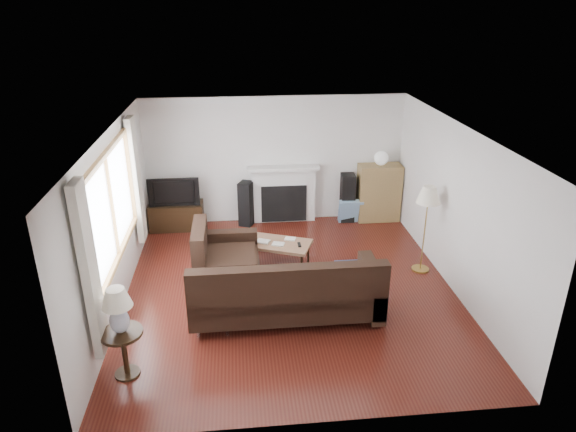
{
  "coord_description": "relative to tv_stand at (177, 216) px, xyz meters",
  "views": [
    {
      "loc": [
        -0.73,
        -6.86,
        4.17
      ],
      "look_at": [
        0.0,
        0.3,
        1.1
      ],
      "focal_mm": 32.0,
      "sensor_mm": 36.0,
      "label": 1
    }
  ],
  "objects": [
    {
      "name": "speaker_right",
      "position": [
        3.38,
        0.06,
        0.23
      ],
      "size": [
        0.28,
        0.33,
        0.97
      ],
      "primitive_type": "cube",
      "rotation": [
        0.0,
        0.0,
        -0.04
      ],
      "color": "black",
      "rests_on": "ground"
    },
    {
      "name": "room",
      "position": [
        1.96,
        -2.49,
        0.99
      ],
      "size": [
        5.1,
        5.6,
        2.54
      ],
      "color": "#4C1810",
      "rests_on": "ground"
    },
    {
      "name": "side_table",
      "position": [
        -0.19,
        -4.25,
        0.05
      ],
      "size": [
        0.49,
        0.49,
        0.61
      ],
      "primitive_type": "cube",
      "color": "black",
      "rests_on": "ground"
    },
    {
      "name": "curtain_near",
      "position": [
        -0.44,
        -4.21,
        1.14
      ],
      "size": [
        0.1,
        0.35,
        2.1
      ],
      "primitive_type": "cube",
      "color": "beige",
      "rests_on": "room"
    },
    {
      "name": "table_lamp",
      "position": [
        -0.19,
        -4.25,
        0.64
      ],
      "size": [
        0.35,
        0.35,
        0.57
      ],
      "primitive_type": "cube",
      "color": "silver",
      "rests_on": "side_table"
    },
    {
      "name": "globe_lamp",
      "position": [
        4.01,
        0.03,
        1.03
      ],
      "size": [
        0.27,
        0.27,
        0.27
      ],
      "primitive_type": "sphere",
      "color": "white",
      "rests_on": "bookshelf"
    },
    {
      "name": "bookshelf",
      "position": [
        4.01,
        0.03,
        0.32
      ],
      "size": [
        0.84,
        0.4,
        1.15
      ],
      "primitive_type": "cube",
      "color": "olive",
      "rests_on": "ground"
    },
    {
      "name": "speaker_left",
      "position": [
        1.36,
        0.05,
        0.18
      ],
      "size": [
        0.34,
        0.37,
        0.88
      ],
      "primitive_type": "cube",
      "rotation": [
        0.0,
        0.0,
        -0.41
      ],
      "color": "black",
      "rests_on": "ground"
    },
    {
      "name": "tv_stand",
      "position": [
        0.0,
        0.0,
        0.0
      ],
      "size": [
        1.03,
        0.46,
        0.51
      ],
      "primitive_type": "cube",
      "color": "black",
      "rests_on": "ground"
    },
    {
      "name": "television",
      "position": [
        0.0,
        0.0,
        0.53
      ],
      "size": [
        0.96,
        0.13,
        0.55
      ],
      "primitive_type": "imported",
      "color": "black",
      "rests_on": "tv_stand"
    },
    {
      "name": "floor_lamp",
      "position": [
        4.18,
        -2.11,
        0.48
      ],
      "size": [
        0.42,
        0.42,
        1.47
      ],
      "primitive_type": "cube",
      "rotation": [
        0.0,
        0.0,
        -0.1
      ],
      "color": "#A68239",
      "rests_on": "ground"
    },
    {
      "name": "curtain_far",
      "position": [
        -0.44,
        -1.17,
        1.14
      ],
      "size": [
        0.1,
        0.35,
        2.1
      ],
      "primitive_type": "cube",
      "color": "beige",
      "rests_on": "room"
    },
    {
      "name": "window",
      "position": [
        -0.49,
        -2.69,
        1.29
      ],
      "size": [
        0.12,
        2.74,
        1.54
      ],
      "primitive_type": "cube",
      "color": "brown",
      "rests_on": "room"
    },
    {
      "name": "coffee_table",
      "position": [
        1.84,
        -1.69,
        -0.05
      ],
      "size": [
        1.22,
        0.95,
        0.42
      ],
      "primitive_type": "cube",
      "rotation": [
        0.0,
        0.0,
        -0.38
      ],
      "color": "#875D41",
      "rests_on": "ground"
    },
    {
      "name": "footstool",
      "position": [
        0.73,
        -3.07,
        -0.07
      ],
      "size": [
        0.45,
        0.45,
        0.37
      ],
      "primitive_type": "cube",
      "rotation": [
        0.0,
        0.0,
        -0.02
      ],
      "color": "black",
      "rests_on": "ground"
    },
    {
      "name": "fireplace",
      "position": [
        2.11,
        0.15,
        0.32
      ],
      "size": [
        1.4,
        0.26,
        1.15
      ],
      "primitive_type": "cube",
      "color": "white",
      "rests_on": "room"
    },
    {
      "name": "sectional_sofa",
      "position": [
        1.82,
        -3.2,
        0.21
      ],
      "size": [
        2.87,
        2.09,
        0.93
      ],
      "primitive_type": "cube",
      "color": "black",
      "rests_on": "ground"
    }
  ]
}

